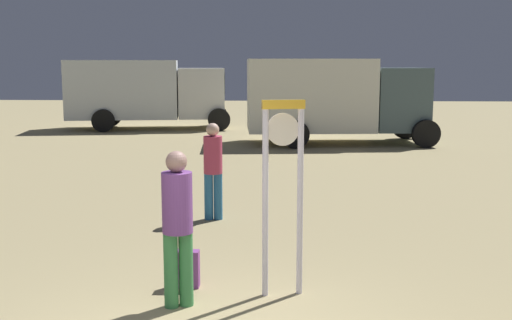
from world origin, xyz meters
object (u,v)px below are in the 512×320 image
object	(u,v)px
person_distant	(213,166)
box_truck_far	(144,91)
standing_clock	(283,178)
backpack	(187,269)
box_truck_near	(333,97)
person_near_clock	(178,221)

from	to	relation	value
person_distant	box_truck_far	xyz separation A→B (m)	(-4.64, 14.93, 0.62)
standing_clock	box_truck_far	distance (m)	19.31
backpack	box_truck_near	world-z (taller)	box_truck_near
backpack	person_distant	size ratio (longest dim) A/B	0.27
person_near_clock	person_distant	xyz separation A→B (m)	(-0.08, 3.90, -0.04)
standing_clock	box_truck_far	size ratio (longest dim) A/B	0.33
standing_clock	box_truck_near	distance (m)	14.08
person_near_clock	box_truck_near	bearing A→B (deg)	79.34
person_near_clock	standing_clock	bearing A→B (deg)	20.34
backpack	box_truck_far	distance (m)	18.86
standing_clock	person_near_clock	size ratio (longest dim) A/B	1.30
person_distant	box_truck_near	distance (m)	10.90
box_truck_far	person_near_clock	bearing A→B (deg)	-75.94
standing_clock	person_near_clock	world-z (taller)	standing_clock
backpack	person_distant	bearing A→B (deg)	91.24
person_near_clock	backpack	xyz separation A→B (m)	(-0.01, 0.61, -0.76)
backpack	person_distant	distance (m)	3.37
box_truck_near	backpack	bearing A→B (deg)	-101.14
standing_clock	box_truck_near	world-z (taller)	box_truck_near
person_distant	box_truck_far	size ratio (longest dim) A/B	0.25
backpack	box_truck_near	size ratio (longest dim) A/B	0.07
person_near_clock	person_distant	world-z (taller)	person_near_clock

